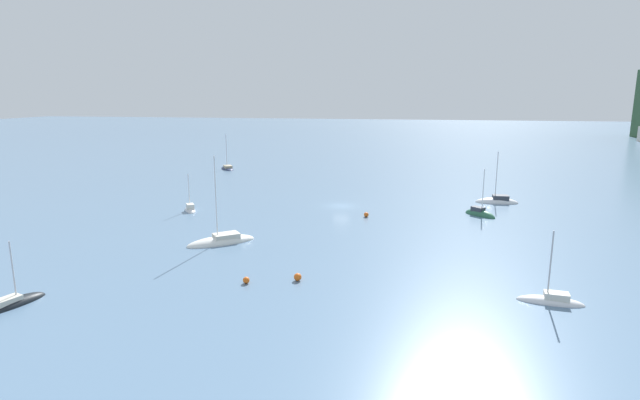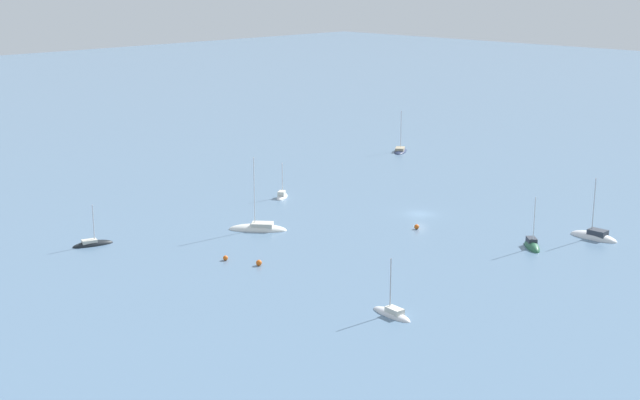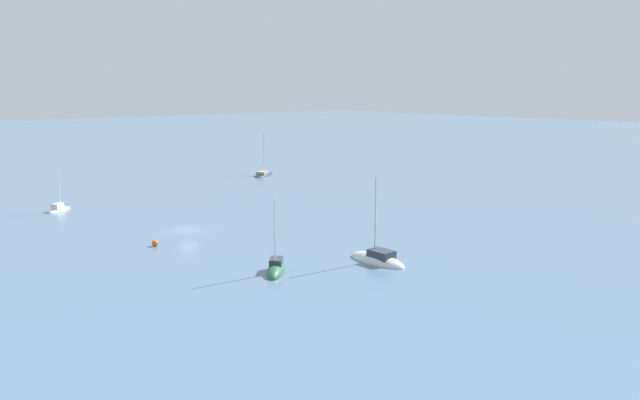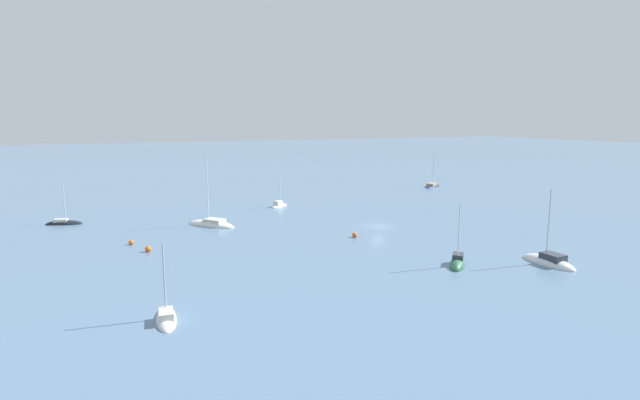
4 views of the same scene
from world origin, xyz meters
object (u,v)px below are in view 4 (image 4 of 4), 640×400
sailboat_6 (211,225)px  mooring_buoy_1 (131,242)px  sailboat_0 (166,319)px  sailboat_5 (457,264)px  mooring_buoy_2 (148,249)px  sailboat_3 (279,206)px  sailboat_4 (432,186)px  sailboat_1 (549,263)px  sailboat_2 (64,224)px  mooring_buoy_0 (355,235)px

sailboat_6 → mooring_buoy_1: (12.50, 7.64, 0.24)m
sailboat_0 → mooring_buoy_1: sailboat_0 is taller
sailboat_5 → mooring_buoy_2: sailboat_5 is taller
sailboat_5 → mooring_buoy_1: bearing=-84.1°
sailboat_3 → sailboat_4: 45.91m
sailboat_6 → mooring_buoy_2: size_ratio=15.28×
sailboat_3 → sailboat_6: bearing=-177.3°
sailboat_1 → sailboat_4: 66.87m
sailboat_2 → sailboat_0: bearing=-60.9°
sailboat_4 → mooring_buoy_2: size_ratio=11.78×
sailboat_1 → sailboat_3: size_ratio=1.50×
sailboat_2 → sailboat_3: bearing=18.7°
sailboat_2 → sailboat_6: bearing=-9.5°
mooring_buoy_1 → sailboat_2: bearing=-64.2°
mooring_buoy_2 → sailboat_4: bearing=-153.6°
sailboat_0 → sailboat_2: sailboat_0 is taller
mooring_buoy_1 → sailboat_4: bearing=-157.3°
sailboat_0 → mooring_buoy_1: 28.37m
mooring_buoy_0 → mooring_buoy_1: bearing=-16.6°
sailboat_1 → sailboat_2: sailboat_1 is taller
sailboat_5 → sailboat_6: size_ratio=0.69×
sailboat_5 → sailboat_3: bearing=-129.6°
sailboat_2 → mooring_buoy_1: sailboat_2 is taller
sailboat_0 → sailboat_1: bearing=-85.9°
sailboat_4 → mooring_buoy_0: (43.23, 39.28, 0.26)m
sailboat_3 → sailboat_4: size_ratio=0.71×
mooring_buoy_0 → sailboat_6: bearing=-44.1°
sailboat_5 → sailboat_2: bearing=-92.8°
sailboat_1 → sailboat_6: bearing=38.6°
sailboat_0 → sailboat_5: (-32.97, -2.46, -0.00)m
sailboat_3 → sailboat_6: 19.55m
sailboat_2 → mooring_buoy_2: size_ratio=8.31×
mooring_buoy_2 → mooring_buoy_1: bearing=-70.7°
sailboat_2 → sailboat_5: bearing=-28.8°
sailboat_4 → sailboat_5: bearing=-158.0°
sailboat_0 → sailboat_5: size_ratio=0.88×
sailboat_0 → mooring_buoy_0: 34.69m
sailboat_2 → mooring_buoy_1: size_ratio=9.65×
sailboat_2 → sailboat_4: 82.51m
sailboat_1 → sailboat_3: (15.73, -49.21, 0.04)m
sailboat_5 → sailboat_6: sailboat_6 is taller
sailboat_6 → mooring_buoy_1: size_ratio=17.73×
mooring_buoy_0 → sailboat_5: bearing=104.1°
sailboat_4 → mooring_buoy_1: bearing=169.4°
sailboat_0 → mooring_buoy_2: sailboat_0 is taller
sailboat_3 → sailboat_5: sailboat_5 is taller
sailboat_1 → mooring_buoy_2: bearing=58.0°
sailboat_5 → sailboat_6: 39.72m
sailboat_0 → sailboat_2: size_ratio=1.11×
sailboat_3 → mooring_buoy_0: 28.17m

